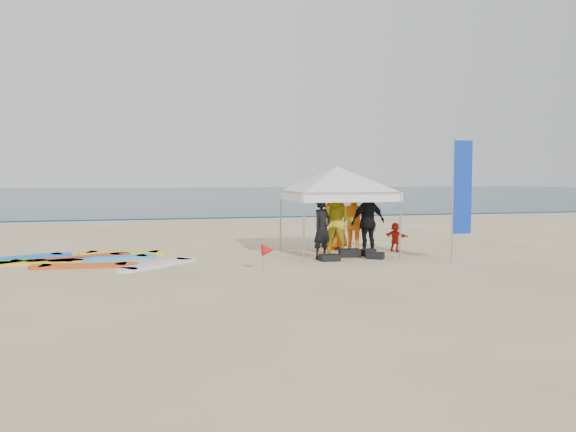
# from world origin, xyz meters

# --- Properties ---
(ground) EXTENTS (120.00, 120.00, 0.00)m
(ground) POSITION_xyz_m (0.00, 0.00, 0.00)
(ground) COLOR beige
(ground) RESTS_ON ground
(ocean) EXTENTS (160.00, 84.00, 0.08)m
(ocean) POSITION_xyz_m (0.00, 60.00, 0.04)
(ocean) COLOR #0C2633
(ocean) RESTS_ON ground
(shoreline_foam) EXTENTS (160.00, 1.20, 0.01)m
(shoreline_foam) POSITION_xyz_m (0.00, 18.20, 0.00)
(shoreline_foam) COLOR silver
(shoreline_foam) RESTS_ON ground
(person_black_a) EXTENTS (0.73, 0.66, 1.67)m
(person_black_a) POSITION_xyz_m (1.12, 2.99, 0.83)
(person_black_a) COLOR black
(person_black_a) RESTS_ON ground
(person_yellow) EXTENTS (1.16, 1.11, 1.89)m
(person_yellow) POSITION_xyz_m (1.69, 3.42, 0.94)
(person_yellow) COLOR gold
(person_yellow) RESTS_ON ground
(person_orange_a) EXTENTS (1.45, 1.20, 1.95)m
(person_orange_a) POSITION_xyz_m (2.43, 4.10, 0.97)
(person_orange_a) COLOR orange
(person_orange_a) RESTS_ON ground
(person_black_b) EXTENTS (1.17, 0.71, 1.87)m
(person_black_b) POSITION_xyz_m (2.60, 3.44, 0.93)
(person_black_b) COLOR black
(person_black_b) RESTS_ON ground
(person_orange_b) EXTENTS (1.10, 0.89, 1.95)m
(person_orange_b) POSITION_xyz_m (2.08, 4.77, 0.98)
(person_orange_b) COLOR #C34A11
(person_orange_b) RESTS_ON ground
(person_seated) EXTENTS (0.60, 0.82, 0.86)m
(person_seated) POSITION_xyz_m (3.66, 3.94, 0.43)
(person_seated) COLOR red
(person_seated) RESTS_ON ground
(canopy_tent) EXTENTS (3.77, 3.77, 2.84)m
(canopy_tent) POSITION_xyz_m (1.80, 3.80, 2.47)
(canopy_tent) COLOR #A5A5A8
(canopy_tent) RESTS_ON ground
(feather_flag) EXTENTS (0.55, 0.04, 3.22)m
(feather_flag) POSITION_xyz_m (4.42, 1.64, 1.89)
(feather_flag) COLOR #A5A5A8
(feather_flag) RESTS_ON ground
(marker_pennant) EXTENTS (0.28, 0.28, 0.64)m
(marker_pennant) POSITION_xyz_m (-0.68, 1.44, 0.49)
(marker_pennant) COLOR #A5A5A8
(marker_pennant) RESTS_ON ground
(gear_pile) EXTENTS (1.83, 0.96, 0.22)m
(gear_pile) POSITION_xyz_m (1.97, 2.96, 0.10)
(gear_pile) COLOR black
(gear_pile) RESTS_ON ground
(surfboard_spread) EXTENTS (5.69, 3.79, 0.07)m
(surfboard_spread) POSITION_xyz_m (-5.24, 4.04, 0.04)
(surfboard_spread) COLOR #2B9DEA
(surfboard_spread) RESTS_ON ground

